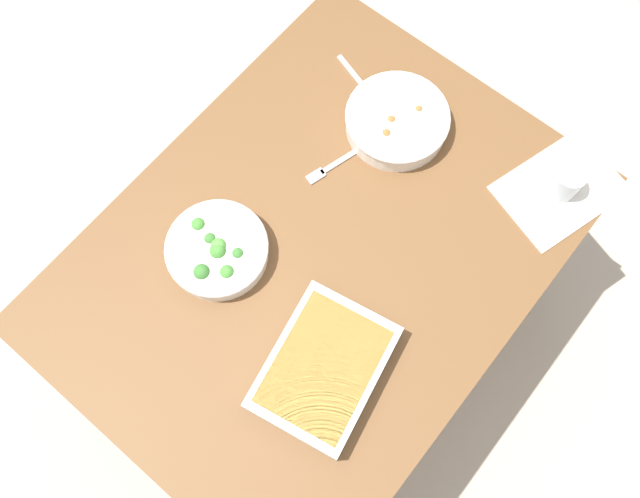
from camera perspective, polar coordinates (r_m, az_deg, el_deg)
ground_plane at (r=2.22m, az=0.00°, el=-6.34°), size 6.00×6.00×0.00m
dining_table at (r=1.59m, az=0.00°, el=-1.07°), size 1.20×0.90×0.74m
placemat at (r=1.66m, az=19.95°, el=4.86°), size 0.33×0.27×0.00m
stew_bowl at (r=1.62m, az=6.64°, el=10.92°), size 0.25×0.25×0.06m
broccoli_bowl at (r=1.49m, az=-8.82°, el=-0.10°), size 0.23×0.23×0.07m
baking_dish at (r=1.41m, az=0.34°, el=-10.21°), size 0.34×0.27×0.06m
drink_cup at (r=1.63m, az=20.36°, el=5.38°), size 0.07×0.07×0.08m
spoon_by_stew at (r=1.69m, az=3.87°, el=13.68°), size 0.07×0.17×0.01m
fork_on_table at (r=1.59m, az=1.21°, el=7.25°), size 0.18×0.07×0.01m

